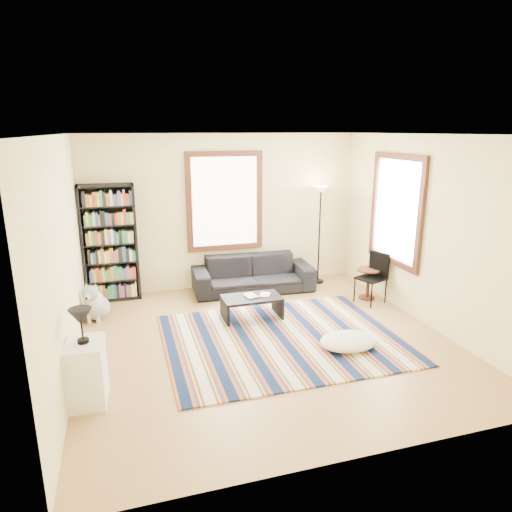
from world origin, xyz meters
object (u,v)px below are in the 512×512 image
object	(u,v)px
folding_chair	(371,278)
floor_cushion	(348,341)
sofa	(253,274)
white_cabinet	(87,372)
floor_lamp	(319,235)
bookshelf	(110,243)
coffee_table	(252,308)
dog	(96,300)
side_table	(367,284)

from	to	relation	value
folding_chair	floor_cushion	bearing A→B (deg)	-150.26
sofa	white_cabinet	distance (m)	3.97
sofa	floor_cushion	bearing A→B (deg)	-74.52
folding_chair	floor_lamp	bearing A→B (deg)	86.77
bookshelf	coffee_table	world-z (taller)	bookshelf
sofa	folding_chair	bearing A→B (deg)	-30.76
sofa	floor_lamp	bearing A→B (deg)	6.91
coffee_table	white_cabinet	xyz separation A→B (m)	(-2.32, -1.67, 0.17)
coffee_table	floor_cushion	world-z (taller)	coffee_table
floor_lamp	dog	world-z (taller)	floor_lamp
floor_lamp	white_cabinet	size ratio (longest dim) A/B	2.66
bookshelf	floor_lamp	size ratio (longest dim) A/B	1.08
side_table	dog	xyz separation A→B (m)	(-4.49, 0.42, 0.03)
coffee_table	folding_chair	distance (m)	2.14
sofa	coffee_table	xyz separation A→B (m)	(-0.38, -1.24, -0.14)
sofa	floor_lamp	distance (m)	1.48
bookshelf	floor_lamp	world-z (taller)	bookshelf
white_cabinet	side_table	bearing A→B (deg)	26.56
floor_lamp	dog	bearing A→B (deg)	-170.74
side_table	dog	world-z (taller)	dog
folding_chair	side_table	bearing A→B (deg)	53.13
folding_chair	white_cabinet	size ratio (longest dim) A/B	1.23
coffee_table	dog	world-z (taller)	dog
floor_lamp	side_table	size ratio (longest dim) A/B	3.44
floor_lamp	dog	size ratio (longest dim) A/B	3.05
white_cabinet	folding_chair	bearing A→B (deg)	24.83
coffee_table	side_table	bearing A→B (deg)	7.04
floor_lamp	coffee_table	bearing A→B (deg)	-142.07
floor_lamp	white_cabinet	distance (m)	5.07
bookshelf	dog	xyz separation A→B (m)	(-0.25, -0.83, -0.70)
bookshelf	floor_cushion	distance (m)	4.25
floor_cushion	side_table	bearing A→B (deg)	53.04
coffee_table	bookshelf	bearing A→B (deg)	143.69
folding_chair	white_cabinet	bearing A→B (deg)	-179.65
coffee_table	floor_cushion	bearing A→B (deg)	-54.05
floor_lamp	white_cabinet	xyz separation A→B (m)	(-4.04, -3.01, -0.58)
floor_cushion	white_cabinet	xyz separation A→B (m)	(-3.29, -0.33, 0.25)
bookshelf	side_table	distance (m)	4.47
bookshelf	white_cabinet	world-z (taller)	bookshelf
bookshelf	folding_chair	bearing A→B (deg)	-18.76
floor_cushion	folding_chair	distance (m)	1.87
coffee_table	floor_lamp	distance (m)	2.31
side_table	folding_chair	bearing A→B (deg)	-105.67
sofa	coffee_table	distance (m)	1.31
side_table	white_cabinet	bearing A→B (deg)	-156.72
floor_cushion	white_cabinet	world-z (taller)	white_cabinet
floor_lamp	folding_chair	xyz separation A→B (m)	(0.41, -1.25, -0.50)
coffee_table	side_table	size ratio (longest dim) A/B	1.67
bookshelf	side_table	bearing A→B (deg)	-16.36
bookshelf	coffee_table	distance (m)	2.68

